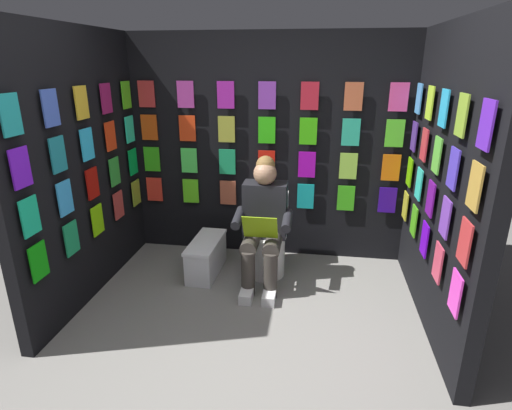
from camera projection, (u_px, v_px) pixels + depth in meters
name	position (u px, v px, depth m)	size (l,w,h in m)	color
ground_plane	(228.00, 380.00, 2.72)	(30.00, 30.00, 0.00)	gray
display_wall_back	(268.00, 149.00, 4.22)	(2.91, 0.14, 2.27)	black
display_wall_left	(445.00, 183.00, 3.05)	(0.14, 1.97, 2.27)	black
display_wall_right	(81.00, 168.00, 3.47)	(0.14, 1.97, 2.27)	black
toilet	(266.00, 240.00, 4.04)	(0.41, 0.55, 0.77)	white
person_reading	(263.00, 223.00, 3.74)	(0.52, 0.68, 1.19)	black
comic_longbox_near	(206.00, 256.00, 4.05)	(0.28, 0.65, 0.34)	silver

